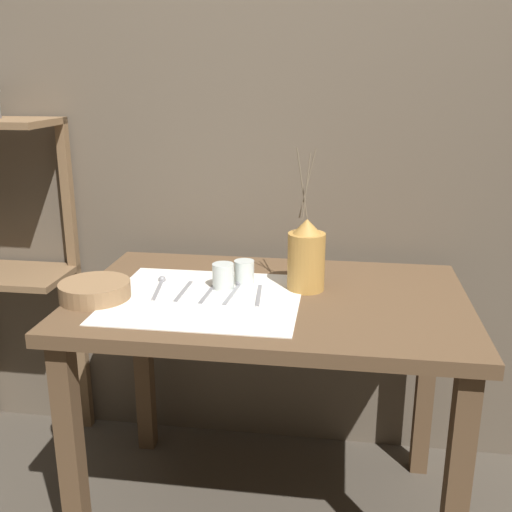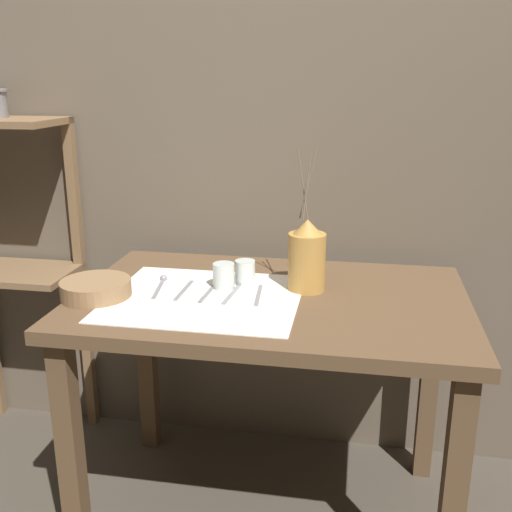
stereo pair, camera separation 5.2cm
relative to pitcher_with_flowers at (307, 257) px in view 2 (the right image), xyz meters
The scene contains 13 objects.
stone_wall_back 0.53m from the pitcher_with_flowers, 103.55° to the left, with size 7.00×0.06×2.40m.
wooden_table 0.25m from the pitcher_with_flowers, 147.05° to the right, with size 1.17×0.75×0.79m.
wooden_shelf_unit 1.17m from the pitcher_with_flowers, 166.69° to the left, with size 0.47×0.28×1.27m.
linen_cloth 0.33m from the pitcher_with_flowers, 156.68° to the right, with size 0.56×0.49×0.00m.
pitcher_with_flowers is the anchor object (origin of this frame).
wooden_bowl 0.64m from the pitcher_with_flowers, 164.18° to the right, with size 0.21×0.21×0.05m.
glass_tumbler_near 0.26m from the pitcher_with_flowers, behind, with size 0.07×0.07×0.08m.
glass_tumbler_far 0.21m from the pitcher_with_flowers, behind, with size 0.06×0.06×0.07m.
spoon_inner 0.46m from the pitcher_with_flowers, behind, with size 0.04×0.18×0.02m.
knife_center 0.39m from the pitcher_with_flowers, 166.95° to the right, with size 0.01×0.17×0.00m.
fork_inner 0.32m from the pitcher_with_flowers, 162.70° to the right, with size 0.02×0.17×0.00m.
spoon_outer 0.23m from the pitcher_with_flowers, behind, with size 0.03×0.19×0.02m.
fork_outer 0.19m from the pitcher_with_flowers, 147.20° to the right, with size 0.03×0.17×0.00m.
Camera 2 is at (0.25, -1.66, 1.42)m, focal length 42.00 mm.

